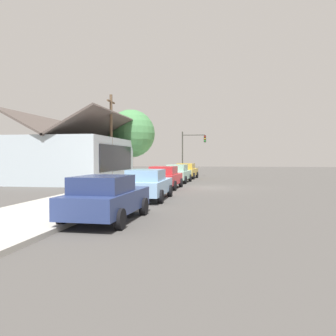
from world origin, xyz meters
The scene contains 12 objects.
ground_plane centered at (0.00, 0.00, 0.00)m, with size 120.00×120.00×0.00m, color #4C4947.
sidewalk_curb centered at (0.00, 5.60, 0.08)m, with size 60.00×4.20×0.16m, color #B2AFA8.
car_navy centered at (-14.18, 2.70, 0.82)m, with size 4.62×2.17×1.59m.
car_skyblue centered at (-7.88, 2.64, 0.82)m, with size 4.81×2.11×1.59m.
car_cherry centered at (-1.33, 2.87, 0.82)m, with size 4.54×2.16×1.59m.
car_seafoam centered at (4.79, 2.76, 0.81)m, with size 4.72×2.09×1.59m.
car_mustard centered at (10.98, 2.69, 0.82)m, with size 4.59×2.23×1.59m.
storefront_building centered at (4.11, 11.98, 2.11)m, with size 11.65×8.12×6.13m.
shade_tree centered at (11.22, 8.72, 4.76)m, with size 5.15×5.15×7.35m.
traffic_light_main centered at (15.03, 2.54, 3.49)m, with size 0.37×2.79×5.20m.
utility_pole_wooden centered at (2.94, 8.20, 3.93)m, with size 1.80×0.24×7.50m.
fire_hydrant_red centered at (8.77, 4.20, 0.50)m, with size 0.22×0.22×0.71m.
Camera 1 is at (-25.87, -1.36, 2.21)m, focal length 37.90 mm.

